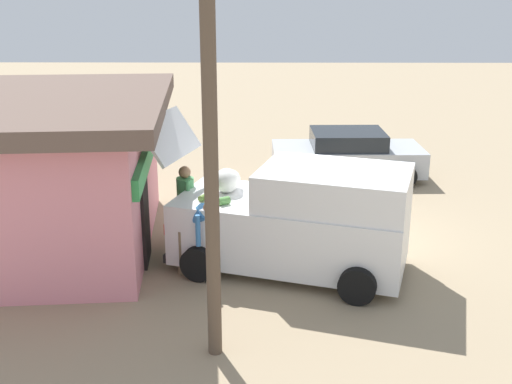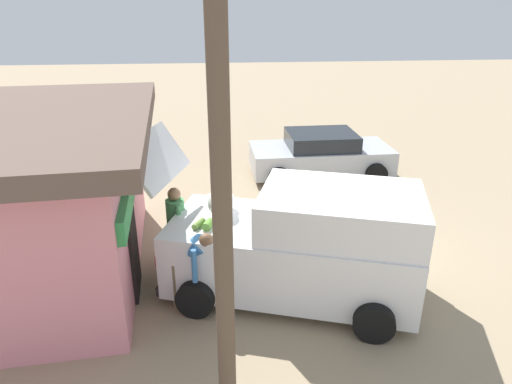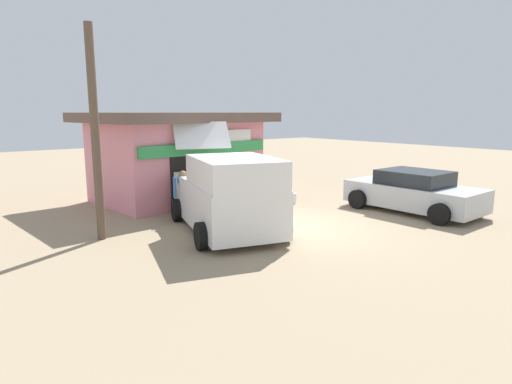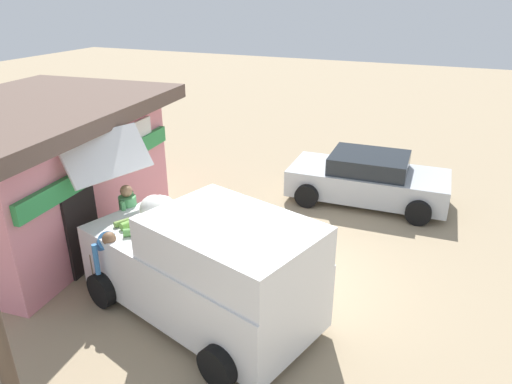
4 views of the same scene
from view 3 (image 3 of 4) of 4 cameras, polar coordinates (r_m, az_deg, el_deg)
The scene contains 9 objects.
ground_plane at distance 12.20m, azimuth 4.35°, elevation -4.17°, with size 60.00×60.00×0.00m, color #9E896B.
storefront_bar at distance 15.68m, azimuth -10.25°, elevation 4.82°, with size 6.38×4.86×3.04m.
delivery_van at distance 11.22m, azimuth -3.75°, elevation -0.31°, with size 3.17×5.04×2.77m.
parked_sedan at distance 14.41m, azimuth 19.80°, elevation -0.02°, with size 2.23×4.08×1.29m.
vendor_standing at distance 13.48m, azimuth -5.89°, elevation 1.57°, with size 0.55×0.43×1.73m.
customer_bending at distance 12.69m, azimuth -9.35°, elevation 0.42°, with size 0.70×0.75×1.46m.
unloaded_banana_pile at distance 14.58m, azimuth -7.79°, elevation -1.09°, with size 0.69×0.74×0.40m.
paint_bucket at distance 14.83m, azimuth 4.68°, elevation -0.86°, with size 0.30×0.30×0.36m, color silver.
utility_pole at distance 11.01m, azimuth -20.18°, elevation 6.98°, with size 0.20×0.20×5.05m, color brown.
Camera 3 is at (-8.03, -8.66, 3.05)m, focal length 30.76 mm.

